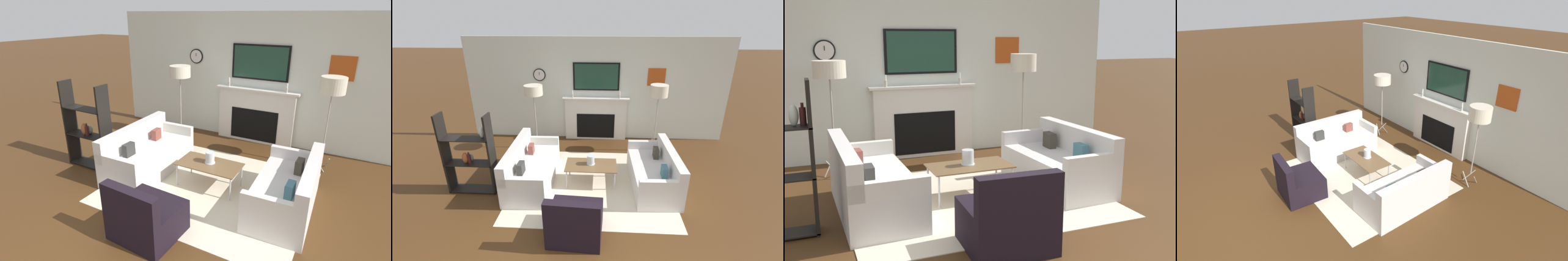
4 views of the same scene
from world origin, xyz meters
TOP-DOWN VIEW (x-y plane):
  - fireplace_wall at (0.00, 4.60)m, footprint 6.87×0.28m
  - area_rug at (0.00, 2.29)m, footprint 3.08×2.64m
  - couch_left at (-1.23, 2.29)m, footprint 0.83×1.81m
  - couch_right at (1.23, 2.30)m, footprint 0.85×1.68m
  - armchair at (-0.19, 0.88)m, footprint 0.83×0.77m
  - coffee_table at (-0.02, 2.33)m, footprint 1.01×0.55m
  - hurricane_candle at (-0.03, 2.36)m, footprint 0.17×0.17m
  - floor_lamp_left at (-1.49, 3.86)m, footprint 0.44×0.44m
  - floor_lamp_right at (1.49, 3.86)m, footprint 0.41×0.41m
  - shelf_unit at (-2.25, 1.94)m, footprint 0.91×0.28m

SIDE VIEW (x-z plane):
  - area_rug at x=0.00m, z-range 0.00..0.01m
  - armchair at x=-0.19m, z-range -0.13..0.67m
  - couch_right at x=1.23m, z-range -0.11..0.68m
  - couch_left at x=-1.23m, z-range -0.12..0.70m
  - coffee_table at x=-0.02m, z-range 0.18..0.59m
  - hurricane_candle at x=-0.03m, z-range 0.40..0.58m
  - shelf_unit at x=-2.25m, z-range -0.03..1.53m
  - fireplace_wall at x=0.00m, z-range -0.14..2.56m
  - floor_lamp_left at x=-1.49m, z-range 0.67..2.32m
  - floor_lamp_right at x=1.49m, z-range 0.68..2.37m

